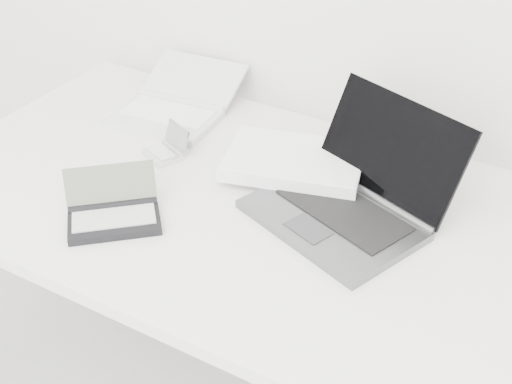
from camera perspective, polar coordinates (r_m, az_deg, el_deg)
The scene contains 5 objects.
desk at distance 1.51m, azimuth 1.75°, elevation -2.91°, with size 1.60×0.80×0.73m.
laptop_large at distance 1.52m, azimuth 5.37°, elevation 0.94°, with size 0.56×0.43×0.21m.
netbook_open_white at distance 1.85m, azimuth -6.57°, elevation 6.81°, with size 0.28×0.35×0.08m.
pda_silver at distance 1.67m, azimuth -7.17°, elevation 3.35°, with size 0.11×0.11×0.07m.
palmtop_charcoal at distance 1.47m, azimuth -11.34°, elevation -1.65°, with size 0.23×0.22×0.10m.
Camera 1 is at (0.56, 0.49, 1.60)m, focal length 50.00 mm.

